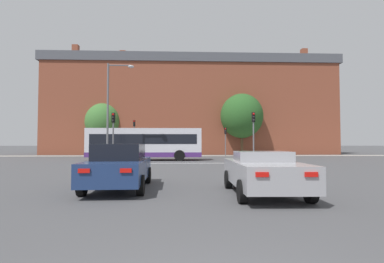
# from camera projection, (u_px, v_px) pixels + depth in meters

# --- Properties ---
(stop_line_strip) EXTENTS (9.13, 0.30, 0.01)m
(stop_line_strip) POSITION_uv_depth(u_px,v_px,m) (184.00, 163.00, 24.19)
(stop_line_strip) COLOR silver
(stop_line_strip) RESTS_ON ground_plane
(far_pavement) EXTENTS (70.14, 2.50, 0.01)m
(far_pavement) POSITION_uv_depth(u_px,v_px,m) (182.00, 156.00, 38.78)
(far_pavement) COLOR #A09B91
(far_pavement) RESTS_ON ground_plane
(brick_civic_building) EXTENTS (43.58, 10.94, 16.57)m
(brick_civic_building) POSITION_uv_depth(u_px,v_px,m) (191.00, 107.00, 47.50)
(brick_civic_building) COLOR brown
(brick_civic_building) RESTS_ON ground_plane
(car_saloon_left) EXTENTS (2.08, 4.77, 1.59)m
(car_saloon_left) POSITION_uv_depth(u_px,v_px,m) (120.00, 166.00, 10.64)
(car_saloon_left) COLOR navy
(car_saloon_left) RESTS_ON ground_plane
(car_roadster_right) EXTENTS (2.16, 4.46, 1.36)m
(car_roadster_right) POSITION_uv_depth(u_px,v_px,m) (263.00, 172.00, 9.43)
(car_roadster_right) COLOR #9E9EA3
(car_roadster_right) RESTS_ON ground_plane
(bus_crossing_lead) EXTENTS (10.61, 2.72, 3.01)m
(bus_crossing_lead) POSITION_uv_depth(u_px,v_px,m) (145.00, 143.00, 28.41)
(bus_crossing_lead) COLOR silver
(bus_crossing_lead) RESTS_ON ground_plane
(traffic_light_far_left) EXTENTS (0.26, 0.31, 4.56)m
(traffic_light_far_left) POSITION_uv_depth(u_px,v_px,m) (134.00, 132.00, 37.68)
(traffic_light_far_left) COLOR slate
(traffic_light_far_left) RESTS_ON ground_plane
(traffic_light_near_right) EXTENTS (0.26, 0.31, 4.21)m
(traffic_light_near_right) POSITION_uv_depth(u_px,v_px,m) (254.00, 129.00, 25.01)
(traffic_light_near_right) COLOR slate
(traffic_light_near_right) RESTS_ON ground_plane
(traffic_light_near_left) EXTENTS (0.26, 0.31, 4.13)m
(traffic_light_near_left) POSITION_uv_depth(u_px,v_px,m) (113.00, 129.00, 24.57)
(traffic_light_near_left) COLOR slate
(traffic_light_near_left) RESTS_ON ground_plane
(traffic_light_far_right) EXTENTS (0.26, 0.31, 3.63)m
(traffic_light_far_right) POSITION_uv_depth(u_px,v_px,m) (225.00, 137.00, 38.43)
(traffic_light_far_right) COLOR slate
(traffic_light_far_right) RESTS_ON ground_plane
(street_lamp_junction) EXTENTS (2.19, 0.36, 8.16)m
(street_lamp_junction) POSITION_uv_depth(u_px,v_px,m) (112.00, 103.00, 24.37)
(street_lamp_junction) COLOR slate
(street_lamp_junction) RESTS_ON ground_plane
(pedestrian_waiting) EXTENTS (0.45, 0.42, 1.77)m
(pedestrian_waiting) POSITION_uv_depth(u_px,v_px,m) (134.00, 148.00, 39.40)
(pedestrian_waiting) COLOR #333851
(pedestrian_waiting) RESTS_ON ground_plane
(pedestrian_walking_east) EXTENTS (0.43, 0.44, 1.64)m
(pedestrian_walking_east) POSITION_uv_depth(u_px,v_px,m) (137.00, 148.00, 38.57)
(pedestrian_walking_east) COLOR black
(pedestrian_walking_east) RESTS_ON ground_plane
(tree_by_building) EXTENTS (5.87, 5.87, 8.50)m
(tree_by_building) POSITION_uv_depth(u_px,v_px,m) (242.00, 116.00, 41.37)
(tree_by_building) COLOR #4C3823
(tree_by_building) RESTS_ON ground_plane
(tree_kerbside) EXTENTS (5.06, 5.06, 7.34)m
(tree_kerbside) POSITION_uv_depth(u_px,v_px,m) (103.00, 122.00, 42.39)
(tree_kerbside) COLOR #4C3823
(tree_kerbside) RESTS_ON ground_plane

